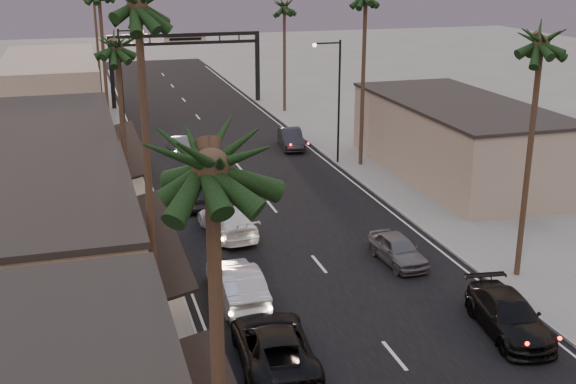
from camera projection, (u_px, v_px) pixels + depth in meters
ground at (260, 192)px, 46.74m from camera, size 200.00×200.00×0.00m
road at (242, 171)px, 51.30m from camera, size 14.00×120.00×0.02m
sidewalk_left at (101, 156)px, 55.13m from camera, size 5.00×92.00×0.12m
sidewalk_right at (335, 139)px, 60.21m from camera, size 5.00×92.00×0.12m
storefront_mid at (36, 258)px, 29.64m from camera, size 8.00×14.00×5.50m
storefront_far at (46, 162)px, 44.31m from camera, size 8.00×16.00×5.00m
storefront_dist at (52, 91)px, 65.13m from camera, size 8.00×20.00×6.00m
building_right at (456, 140)px, 49.71m from camera, size 8.00×18.00×5.00m
arch at (186, 51)px, 72.38m from camera, size 15.20×0.40×7.27m
streetlight_right at (335, 92)px, 51.50m from camera, size 2.13×0.30×9.00m
streetlight_left at (125, 74)px, 59.65m from camera, size 2.13×0.30×9.00m
palm_la at (210, 143)px, 12.61m from camera, size 3.20×3.20×13.20m
palm_lc at (116, 39)px, 37.54m from camera, size 3.20×3.20×12.20m
palm_ra at (543, 33)px, 30.90m from camera, size 3.20×3.20×13.20m
palm_rc at (284, 2)px, 67.68m from camera, size 3.20×3.20×12.20m
oncoming_pickup at (274, 345)px, 26.75m from camera, size 3.15×6.03×1.62m
oncoming_silver at (237, 284)px, 31.71m from camera, size 1.91×5.22×1.71m
oncoming_white at (227, 221)px, 39.40m from camera, size 2.82×5.68×1.59m
oncoming_dgrey at (198, 192)px, 44.21m from camera, size 2.35×4.96×1.64m
oncoming_grey_far at (180, 144)px, 56.04m from camera, size 1.62×4.15×1.34m
curbside_black at (509, 315)px, 29.08m from camera, size 2.87×5.55×1.54m
curbside_grey at (398, 249)px, 35.79m from camera, size 1.91×4.27×1.43m
curbside_far at (291, 139)px, 57.33m from camera, size 2.23×4.83×1.53m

